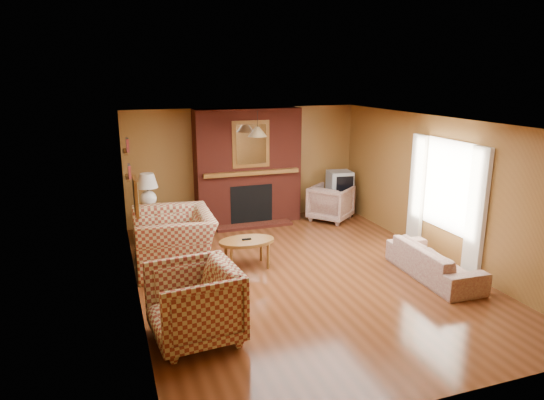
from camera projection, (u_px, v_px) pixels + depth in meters
name	position (u px, v px, depth m)	size (l,w,h in m)	color
floor	(302.00, 274.00, 7.67)	(6.50, 6.50, 0.00)	#4D2510
ceiling	(305.00, 122.00, 7.06)	(6.50, 6.50, 0.00)	silver
wall_back	(244.00, 164.00, 10.34)	(6.50, 6.50, 0.00)	olive
wall_front	(442.00, 287.00, 4.40)	(6.50, 6.50, 0.00)	olive
wall_left	(133.00, 217.00, 6.57)	(6.50, 6.50, 0.00)	olive
wall_right	(440.00, 189.00, 8.16)	(6.50, 6.50, 0.00)	olive
fireplace	(248.00, 167.00, 10.10)	(2.20, 0.82, 2.40)	#5A1D13
window_right	(445.00, 196.00, 7.98)	(0.10, 1.85, 2.00)	beige
bookshelf	(128.00, 160.00, 8.21)	(0.09, 0.55, 0.71)	brown
botanical_print	(136.00, 196.00, 6.22)	(0.05, 0.40, 0.50)	brown
pendant_light	(258.00, 132.00, 9.27)	(0.36, 0.36, 0.48)	black
plaid_loveseat	(174.00, 240.00, 7.87)	(1.41, 1.23, 0.92)	maroon
plaid_armchair	(194.00, 304.00, 5.69)	(0.99, 1.02, 0.93)	maroon
floral_sofa	(434.00, 261.00, 7.52)	(1.74, 0.68, 0.51)	#B5AE8C
floral_armchair	(331.00, 203.00, 10.44)	(0.80, 0.83, 0.75)	#B5AE8C
coffee_table	(247.00, 243.00, 7.86)	(0.91, 0.57, 0.49)	brown
side_table	(150.00, 223.00, 9.16)	(0.50, 0.50, 0.67)	brown
table_lamp	(148.00, 188.00, 8.99)	(0.38, 0.38, 0.63)	white
tv_stand	(339.00, 203.00, 10.81)	(0.50, 0.45, 0.54)	black
crt_tv	(340.00, 181.00, 10.68)	(0.56, 0.56, 0.46)	#A3A6AA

